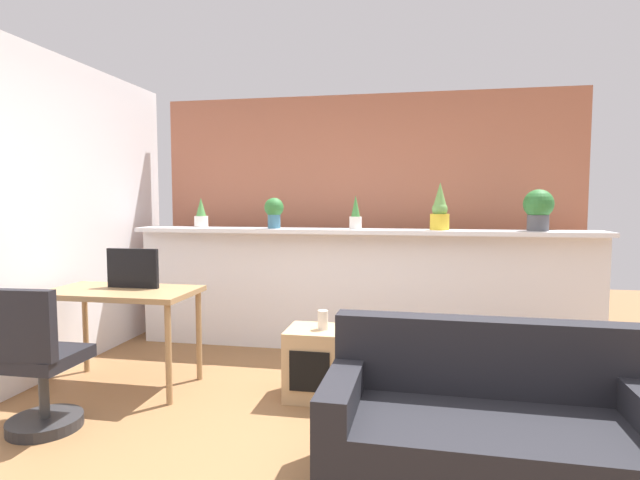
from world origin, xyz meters
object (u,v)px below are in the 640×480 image
Objects in this scene: potted_plant_2 at (356,215)px; couch at (487,436)px; vase_on_shelf at (323,320)px; office_chair at (37,371)px; desk at (122,300)px; potted_plant_0 at (201,215)px; tv_monitor at (133,268)px; potted_plant_4 at (538,208)px; side_cube_shelf at (315,363)px; potted_plant_1 at (274,211)px; potted_plant_3 at (440,210)px.

potted_plant_2 is 0.20× the size of couch.
office_chair is at bearing -151.65° from vase_on_shelf.
potted_plant_0 is at bearing 85.36° from desk.
potted_plant_0 reaches higher than vase_on_shelf.
tv_monitor is (-1.58, -1.10, -0.39)m from potted_plant_2.
potted_plant_2 is (1.53, -0.05, 0.01)m from potted_plant_0.
couch is at bearing -42.00° from potted_plant_0.
office_chair is at bearing -95.01° from potted_plant_0.
potted_plant_4 is 3.39m from tv_monitor.
potted_plant_2 reaches higher than couch.
side_cube_shelf is at bearing 2.91° from desk.
potted_plant_4 is at bearing -0.38° from potted_plant_0.
potted_plant_0 is 0.76m from potted_plant_1.
desk is 2.72m from couch.
potted_plant_3 is 1.81m from side_cube_shelf.
desk is at bearing -144.15° from potted_plant_2.
couch is at bearing -86.24° from potted_plant_3.
potted_plant_2 is at bearing 84.78° from vase_on_shelf.
vase_on_shelf is at bearing 134.32° from couch.
potted_plant_3 is at bearing 39.05° from office_chair.
side_cube_shelf is 3.66× the size of vase_on_shelf.
potted_plant_4 is 2.35m from side_cube_shelf.
potted_plant_2 reaches higher than tv_monitor.
potted_plant_3 is at bearing -178.93° from potted_plant_4.
side_cube_shelf is at bearing 135.80° from couch.
potted_plant_4 reaches higher than side_cube_shelf.
potted_plant_3 reaches higher than tv_monitor.
potted_plant_2 is 0.75m from potted_plant_3.
vase_on_shelf is (-1.68, -1.14, -0.79)m from potted_plant_4.
potted_plant_2 is 0.76× the size of tv_monitor.
potted_plant_0 is at bearing 140.83° from vase_on_shelf.
potted_plant_0 is 3.41m from couch.
office_chair is 6.66× the size of vase_on_shelf.
potted_plant_2 is 2.52m from couch.
potted_plant_1 reaches higher than side_cube_shelf.
potted_plant_3 is 1.03× the size of tv_monitor.
potted_plant_3 reaches higher than office_chair.
potted_plant_0 reaches higher than tv_monitor.
potted_plant_1 reaches higher than tv_monitor.
vase_on_shelf is (-0.85, -1.13, -0.76)m from potted_plant_3.
potted_plant_4 is at bearing 1.24° from potted_plant_2.
potted_plant_1 is at bearing 53.35° from tv_monitor.
desk reaches higher than vase_on_shelf.
potted_plant_0 is 1.38m from desk.
desk is at bearing -159.31° from potted_plant_4.
vase_on_shelf is at bearing -6.04° from side_cube_shelf.
potted_plant_4 is at bearing 1.00° from potted_plant_1.
potted_plant_3 reaches higher than potted_plant_1.
tv_monitor reaches higher than vase_on_shelf.
potted_plant_1 is at bearing 64.55° from office_chair.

